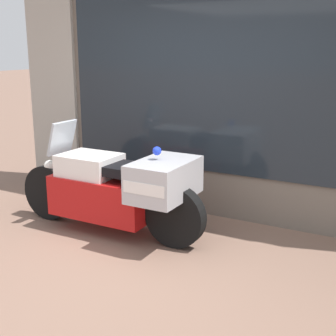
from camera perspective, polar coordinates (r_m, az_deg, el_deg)
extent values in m
plane|color=#7A5B4C|center=(4.28, -4.77, -13.04)|extent=(60.00, 60.00, 0.00)
cube|color=#6B6056|center=(5.56, 6.64, 12.74)|extent=(5.61, 0.40, 3.62)
cube|color=#A39E93|center=(6.88, -12.61, 12.82)|extent=(0.79, 0.55, 3.62)
cube|color=#1E262D|center=(5.23, 9.45, 13.08)|extent=(4.59, 0.02, 2.62)
cube|color=slate|center=(5.71, 9.19, -2.97)|extent=(4.37, 0.30, 0.55)
cube|color=silver|center=(5.65, 10.04, 5.92)|extent=(4.37, 0.02, 1.24)
cube|color=beige|center=(5.46, 9.83, 12.12)|extent=(4.37, 0.30, 0.02)
cube|color=black|center=(6.20, -4.91, 12.91)|extent=(0.18, 0.04, 0.06)
cube|color=#B7B2A8|center=(5.78, 2.01, 12.84)|extent=(0.18, 0.04, 0.06)
cube|color=#C68E19|center=(5.46, 9.85, 12.54)|extent=(0.18, 0.04, 0.06)
cube|color=maroon|center=(5.24, 18.48, 11.95)|extent=(0.18, 0.04, 0.06)
cube|color=#2866B7|center=(5.96, -0.06, 2.02)|extent=(0.19, 0.03, 0.27)
cube|color=orange|center=(5.30, 19.46, -0.41)|extent=(0.19, 0.02, 0.27)
cylinder|color=black|center=(5.68, -14.30, -2.86)|extent=(0.64, 0.14, 0.64)
cylinder|color=black|center=(4.74, 0.88, -5.92)|extent=(0.64, 0.14, 0.64)
cube|color=#B71414|center=(5.16, -7.82, -3.44)|extent=(1.15, 0.54, 0.44)
cube|color=white|center=(5.18, -9.51, 0.23)|extent=(0.63, 0.49, 0.26)
cube|color=black|center=(4.92, -5.52, -0.14)|extent=(0.67, 0.41, 0.10)
cube|color=#B7B7BC|center=(4.68, -0.45, -1.36)|extent=(0.50, 0.79, 0.38)
cube|color=white|center=(4.68, -0.45, -1.36)|extent=(0.45, 0.80, 0.11)
cube|color=#B2BCC6|center=(5.36, -12.79, 3.64)|extent=(0.14, 0.38, 0.37)
sphere|color=white|center=(5.57, -14.19, 0.25)|extent=(0.14, 0.14, 0.14)
sphere|color=blue|center=(4.65, -1.36, 2.10)|extent=(0.09, 0.09, 0.09)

